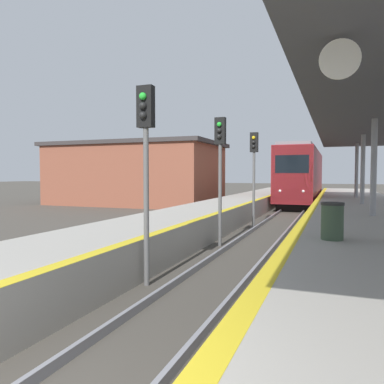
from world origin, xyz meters
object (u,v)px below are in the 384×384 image
signal_near (146,147)px  trash_bin (332,221)px  train (302,176)px  signal_mid (220,156)px  signal_far (254,161)px

signal_near → trash_bin: 4.51m
train → signal_near: (-1.33, -25.05, 0.74)m
signal_mid → signal_far: bearing=88.2°
signal_mid → trash_bin: size_ratio=5.19×
train → signal_mid: 20.16m
signal_near → signal_far: size_ratio=1.00×
train → trash_bin: 23.51m
train → signal_far: bearing=-93.6°
train → signal_far: train is taller
train → signal_near: train is taller
train → signal_mid: bearing=-93.2°
train → signal_near: size_ratio=3.73×
signal_near → signal_mid: size_ratio=1.00×
signal_near → trash_bin: bearing=23.9°
signal_far → trash_bin: 9.04m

